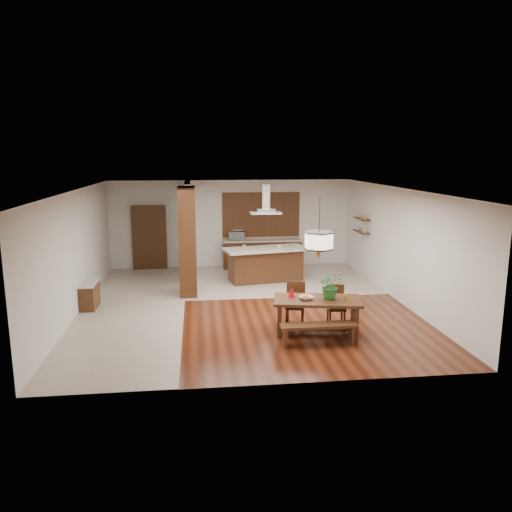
{
  "coord_description": "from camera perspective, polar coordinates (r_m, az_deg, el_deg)",
  "views": [
    {
      "loc": [
        -1.14,
        -12.05,
        3.72
      ],
      "look_at": [
        0.3,
        0.0,
        1.25
      ],
      "focal_mm": 35.0,
      "sensor_mm": 36.0,
      "label": 1
    }
  ],
  "objects": [
    {
      "name": "rear_counter",
      "position": [
        16.71,
        0.67,
        0.31
      ],
      "size": [
        2.6,
        0.62,
        0.95
      ],
      "color": "#321B0D",
      "rests_on": "ground"
    },
    {
      "name": "kitchen_window",
      "position": [
        16.76,
        0.57,
        4.76
      ],
      "size": [
        2.6,
        0.08,
        1.5
      ],
      "primitive_type": "cube",
      "color": "olive",
      "rests_on": "room_shell"
    },
    {
      "name": "kitchen_island",
      "position": [
        14.88,
        1.09,
        -0.92
      ],
      "size": [
        2.6,
        1.51,
        1.01
      ],
      "rotation": [
        0.0,
        0.0,
        0.19
      ],
      "color": "#321B0D",
      "rests_on": "ground"
    },
    {
      "name": "partition_pier",
      "position": [
        13.45,
        -7.83,
        1.68
      ],
      "size": [
        0.45,
        1.0,
        2.9
      ],
      "primitive_type": "cube",
      "color": "#321B0D",
      "rests_on": "ground"
    },
    {
      "name": "hallway_doorway",
      "position": [
        16.74,
        -12.08,
        2.07
      ],
      "size": [
        1.1,
        0.2,
        2.1
      ],
      "primitive_type": "cube",
      "color": "#321B0D",
      "rests_on": "ground"
    },
    {
      "name": "island_cup",
      "position": [
        14.72,
        2.69,
        1.06
      ],
      "size": [
        0.16,
        0.16,
        0.1
      ],
      "primitive_type": "imported",
      "rotation": [
        0.0,
        0.0,
        0.39
      ],
      "color": "silver",
      "rests_on": "kitchen_island"
    },
    {
      "name": "napkin_cone",
      "position": [
        10.59,
        4.09,
        -4.11
      ],
      "size": [
        0.19,
        0.19,
        0.24
      ],
      "primitive_type": "cone",
      "rotation": [
        0.0,
        0.0,
        0.27
      ],
      "color": "#B20C12",
      "rests_on": "dining_table"
    },
    {
      "name": "microwave",
      "position": [
        16.52,
        -2.2,
        2.35
      ],
      "size": [
        0.56,
        0.41,
        0.29
      ],
      "primitive_type": "imported",
      "rotation": [
        0.0,
        0.0,
        -0.12
      ],
      "color": "#B4B6BB",
      "rests_on": "rear_counter"
    },
    {
      "name": "pendant_lantern",
      "position": [
        10.24,
        7.23,
        3.13
      ],
      "size": [
        0.64,
        0.64,
        1.31
      ],
      "primitive_type": null,
      "color": "beige",
      "rests_on": "room_shell"
    },
    {
      "name": "range_hood",
      "position": [
        14.59,
        1.12,
        6.57
      ],
      "size": [
        0.9,
        0.55,
        0.87
      ],
      "primitive_type": null,
      "color": "silver",
      "rests_on": "room_shell"
    },
    {
      "name": "dining_chair_left",
      "position": [
        11.15,
        4.5,
        -5.47
      ],
      "size": [
        0.51,
        0.51,
        0.94
      ],
      "primitive_type": null,
      "rotation": [
        0.0,
        0.0,
        -0.27
      ],
      "color": "#321B0D",
      "rests_on": "ground"
    },
    {
      "name": "tile_kitchen",
      "position": [
        15.21,
        2.44,
        -2.65
      ],
      "size": [
        5.5,
        4.0,
        0.01
      ],
      "primitive_type": "cube",
      "color": "#BEAF9E",
      "rests_on": "ground"
    },
    {
      "name": "dining_bench",
      "position": [
        10.1,
        7.15,
        -8.89
      ],
      "size": [
        1.53,
        0.34,
        0.43
      ],
      "primitive_type": null,
      "rotation": [
        0.0,
        0.0,
        0.0
      ],
      "color": "#321B0D",
      "rests_on": "ground"
    },
    {
      "name": "partition_stub",
      "position": [
        15.52,
        -7.71,
        2.99
      ],
      "size": [
        0.18,
        2.4,
        2.9
      ],
      "primitive_type": "cube",
      "color": "silver",
      "rests_on": "ground"
    },
    {
      "name": "soffit_band",
      "position": [
        12.13,
        -1.42,
        7.55
      ],
      "size": [
        8.0,
        9.0,
        0.02
      ],
      "primitive_type": "cube",
      "color": "#3C220F",
      "rests_on": "room_shell"
    },
    {
      "name": "dining_chair_right",
      "position": [
        11.21,
        9.16,
        -5.65
      ],
      "size": [
        0.43,
        0.43,
        0.89
      ],
      "primitive_type": null,
      "rotation": [
        0.0,
        0.0,
        -0.1
      ],
      "color": "#321B0D",
      "rests_on": "ground"
    },
    {
      "name": "tile_hallway",
      "position": [
        12.71,
        -13.86,
        -5.83
      ],
      "size": [
        2.5,
        9.0,
        0.01
      ],
      "primitive_type": "cube",
      "color": "#BEAF9E",
      "rests_on": "ground"
    },
    {
      "name": "hallway_console",
      "position": [
        12.99,
        -18.47,
        -4.3
      ],
      "size": [
        0.37,
        0.88,
        0.63
      ],
      "primitive_type": "cube",
      "color": "#321B0D",
      "rests_on": "ground"
    },
    {
      "name": "room_shell",
      "position": [
        12.22,
        -1.4,
        3.7
      ],
      "size": [
        9.0,
        9.04,
        2.92
      ],
      "color": "#3A160A",
      "rests_on": "ground"
    },
    {
      "name": "shelf_upper",
      "position": [
        15.6,
        12.0,
        4.18
      ],
      "size": [
        0.26,
        0.9,
        0.04
      ],
      "primitive_type": "cube",
      "color": "#321B0D",
      "rests_on": "room_shell"
    },
    {
      "name": "dining_table",
      "position": [
        10.61,
        7.0,
        -5.93
      ],
      "size": [
        1.95,
        1.23,
        0.76
      ],
      "rotation": [
        0.0,
        0.0,
        -0.19
      ],
      "color": "#321B0D",
      "rests_on": "ground"
    },
    {
      "name": "shelf_lower",
      "position": [
        15.66,
        11.94,
        2.73
      ],
      "size": [
        0.26,
        0.9,
        0.04
      ],
      "primitive_type": "cube",
      "color": "#321B0D",
      "rests_on": "room_shell"
    },
    {
      "name": "fruit_bowl",
      "position": [
        10.49,
        5.75,
        -4.77
      ],
      "size": [
        0.37,
        0.37,
        0.07
      ],
      "primitive_type": "imported",
      "rotation": [
        0.0,
        0.0,
        0.34
      ],
      "color": "beige",
      "rests_on": "dining_table"
    },
    {
      "name": "gold_ornament",
      "position": [
        10.52,
        10.26,
        -4.75
      ],
      "size": [
        0.1,
        0.1,
        0.11
      ],
      "primitive_type": "cylinder",
      "rotation": [
        0.0,
        0.0,
        -0.36
      ],
      "color": "gold",
      "rests_on": "dining_table"
    },
    {
      "name": "foliage_plant",
      "position": [
        10.54,
        8.51,
        -3.37
      ],
      "size": [
        0.56,
        0.51,
        0.57
      ],
      "primitive_type": "imported",
      "rotation": [
        0.0,
        0.0,
        0.14
      ],
      "color": "#236A26",
      "rests_on": "dining_table"
    }
  ]
}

